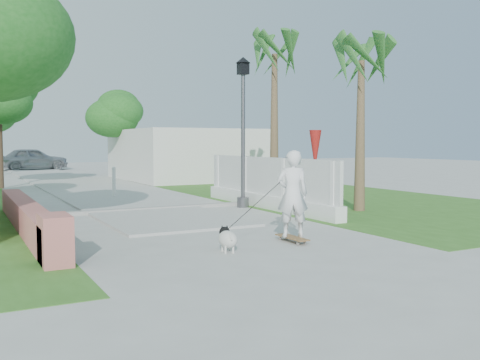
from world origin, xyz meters
TOP-DOWN VIEW (x-y plane):
  - ground at (0.00, 0.00)m, footprint 90.00×90.00m
  - path_strip at (0.00, 20.00)m, footprint 3.20×36.00m
  - curb at (0.00, 6.00)m, footprint 6.50×0.25m
  - grass_right at (7.00, 8.00)m, footprint 8.00×20.00m
  - pink_wall at (-3.30, 3.55)m, footprint 0.45×8.20m
  - lattice_fence at (3.40, 5.00)m, footprint 0.35×7.00m
  - building_right at (6.00, 18.00)m, footprint 6.00×8.00m
  - street_lamp at (2.90, 5.50)m, footprint 0.44×0.44m
  - bollard at (0.20, 10.00)m, footprint 0.14×0.14m
  - patio_umbrella at (4.80, 4.50)m, footprint 0.36×0.36m
  - tree_path_right at (3.22, 19.98)m, footprint 3.00×3.00m
  - palm_far at (4.60, 6.50)m, footprint 1.80×1.80m
  - palm_near at (5.40, 3.20)m, footprint 1.80×1.80m
  - skateboarder at (0.90, 0.08)m, footprint 1.89×0.90m
  - dog at (-0.45, -0.14)m, footprint 0.38×0.64m
  - parked_car at (0.10, 31.49)m, footprint 4.71×2.01m

SIDE VIEW (x-z plane):
  - ground at x=0.00m, z-range 0.00..0.00m
  - grass_right at x=7.00m, z-range 0.00..0.01m
  - path_strip at x=0.00m, z-range 0.00..0.06m
  - curb at x=0.00m, z-range 0.00..0.10m
  - dog at x=-0.45m, z-range 0.02..0.47m
  - pink_wall at x=-3.30m, z-range -0.09..0.71m
  - lattice_fence at x=3.40m, z-range -0.21..1.29m
  - bollard at x=0.20m, z-range 0.04..1.13m
  - parked_car at x=0.10m, z-range 0.00..1.59m
  - skateboarder at x=0.90m, z-range 0.01..1.79m
  - building_right at x=6.00m, z-range 0.00..2.60m
  - patio_umbrella at x=4.80m, z-range 0.54..2.84m
  - street_lamp at x=2.90m, z-range 0.21..4.65m
  - tree_path_right at x=3.22m, z-range 1.10..5.89m
  - palm_near at x=5.40m, z-range 1.60..6.30m
  - palm_far at x=4.60m, z-range 1.83..7.13m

